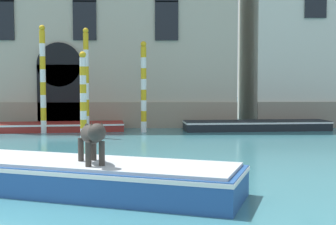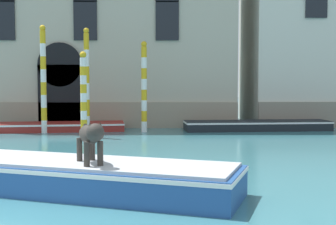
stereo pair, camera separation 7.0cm
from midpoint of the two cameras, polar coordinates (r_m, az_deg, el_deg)
palazzo_left at (r=26.48m, az=-9.16°, el=13.16°), size 14.85×6.13×13.24m
boat_foreground at (r=10.10m, az=-12.98°, el=-7.35°), size 7.74×4.17×0.67m
dog_on_deck at (r=9.30m, az=-9.47°, el=-2.79°), size 0.69×1.24×0.87m
boat_moored_near_palazzo at (r=22.16m, az=-13.86°, el=-1.67°), size 6.57×2.49×0.38m
boat_moored_far at (r=22.27m, az=10.63°, el=-1.53°), size 6.90×2.10×0.44m
mooring_pole_0 at (r=21.14m, az=-10.03°, el=3.92°), size 0.25×0.25×4.65m
mooring_pole_1 at (r=21.02m, az=-3.09°, el=3.20°), size 0.26×0.26×4.07m
mooring_pole_2 at (r=21.28m, az=-15.10°, el=3.97°), size 0.26×0.26×4.74m
mooring_pole_3 at (r=19.41m, az=-10.40°, el=2.24°), size 0.27×0.27×3.50m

